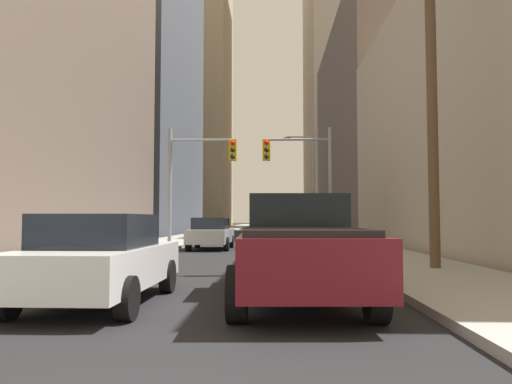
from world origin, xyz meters
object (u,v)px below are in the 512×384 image
at_px(sedan_white, 100,259).
at_px(sedan_red, 279,227).
at_px(cargo_van_blue, 283,222).
at_px(sedan_silver, 211,233).
at_px(traffic_signal_near_left, 199,167).
at_px(sedan_grey, 281,229).
at_px(pickup_truck_maroon, 299,248).
at_px(traffic_signal_near_right, 301,167).

xyz_separation_m(sedan_white, sedan_red, (3.52, 33.57, 0.00)).
bearing_deg(cargo_van_blue, sedan_silver, -146.16).
bearing_deg(traffic_signal_near_left, cargo_van_blue, 21.81).
height_order(sedan_grey, traffic_signal_near_left, traffic_signal_near_left).
height_order(sedan_white, traffic_signal_near_left, traffic_signal_near_left).
bearing_deg(pickup_truck_maroon, sedan_grey, 89.56).
relative_size(sedan_grey, sedan_red, 1.00).
height_order(sedan_grey, sedan_red, same).
relative_size(pickup_truck_maroon, cargo_van_blue, 1.05).
distance_m(sedan_grey, traffic_signal_near_left, 11.85).
xyz_separation_m(sedan_white, traffic_signal_near_left, (-0.71, 15.78, 3.25)).
bearing_deg(sedan_silver, sedan_red, 79.23).
xyz_separation_m(pickup_truck_maroon, sedan_silver, (-3.37, 14.62, -0.16)).
relative_size(sedan_red, traffic_signal_near_left, 0.71).
bearing_deg(cargo_van_blue, pickup_truck_maroon, -90.41).
relative_size(traffic_signal_near_left, traffic_signal_near_right, 1.00).
relative_size(sedan_grey, traffic_signal_near_left, 0.70).
height_order(sedan_white, traffic_signal_near_right, traffic_signal_near_right).
distance_m(pickup_truck_maroon, traffic_signal_near_right, 15.62).
height_order(pickup_truck_maroon, cargo_van_blue, cargo_van_blue).
relative_size(pickup_truck_maroon, sedan_red, 1.29).
xyz_separation_m(cargo_van_blue, sedan_white, (-3.51, -17.47, -0.52)).
height_order(sedan_white, sedan_red, same).
height_order(traffic_signal_near_left, traffic_signal_near_right, same).
bearing_deg(traffic_signal_near_right, sedan_white, -105.49).
bearing_deg(sedan_red, sedan_grey, -89.50).
xyz_separation_m(sedan_grey, sedan_red, (-0.06, 7.24, 0.00)).
bearing_deg(traffic_signal_near_left, sedan_grey, 67.88).
xyz_separation_m(pickup_truck_maroon, traffic_signal_near_left, (-4.09, 15.28, 3.09)).
relative_size(sedan_silver, traffic_signal_near_left, 0.71).
height_order(pickup_truck_maroon, sedan_grey, pickup_truck_maroon).
xyz_separation_m(sedan_red, traffic_signal_near_left, (-4.23, -17.79, 3.25)).
height_order(sedan_grey, traffic_signal_near_right, traffic_signal_near_right).
bearing_deg(sedan_red, pickup_truck_maroon, -90.23).
xyz_separation_m(sedan_white, sedan_grey, (3.58, 26.33, 0.00)).
xyz_separation_m(sedan_silver, sedan_red, (3.51, 18.45, 0.00)).
distance_m(pickup_truck_maroon, cargo_van_blue, 16.97).
bearing_deg(pickup_truck_maroon, traffic_signal_near_right, 86.31).
relative_size(sedan_silver, sedan_red, 1.00).
relative_size(sedan_white, sedan_red, 1.00).
bearing_deg(sedan_grey, sedan_white, -97.75).
bearing_deg(sedan_grey, pickup_truck_maroon, -90.44).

